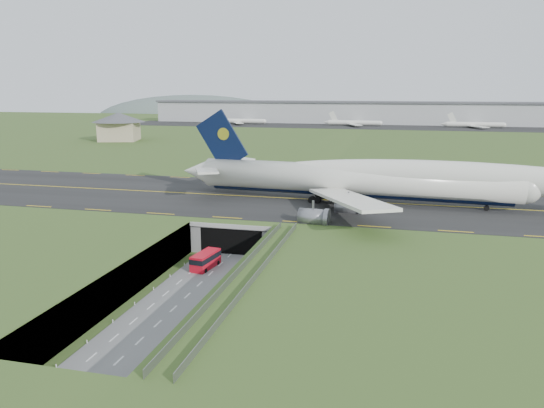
# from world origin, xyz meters

# --- Properties ---
(ground) EXTENTS (900.00, 900.00, 0.00)m
(ground) POSITION_xyz_m (0.00, 0.00, 0.00)
(ground) COLOR #344F1F
(ground) RESTS_ON ground
(airfield_deck) EXTENTS (800.00, 800.00, 6.00)m
(airfield_deck) POSITION_xyz_m (0.00, 0.00, 3.00)
(airfield_deck) COLOR gray
(airfield_deck) RESTS_ON ground
(trench_road) EXTENTS (12.00, 75.00, 0.20)m
(trench_road) POSITION_xyz_m (0.00, -7.50, 0.10)
(trench_road) COLOR slate
(trench_road) RESTS_ON ground
(taxiway) EXTENTS (800.00, 44.00, 0.18)m
(taxiway) POSITION_xyz_m (0.00, 33.00, 6.09)
(taxiway) COLOR black
(taxiway) RESTS_ON airfield_deck
(tunnel_portal) EXTENTS (17.00, 22.30, 6.00)m
(tunnel_portal) POSITION_xyz_m (0.00, 16.71, 3.33)
(tunnel_portal) COLOR gray
(tunnel_portal) RESTS_ON ground
(guideway) EXTENTS (3.00, 53.00, 7.05)m
(guideway) POSITION_xyz_m (11.00, -19.11, 5.32)
(guideway) COLOR #A8A8A3
(guideway) RESTS_ON ground
(jumbo_jet) EXTENTS (97.04, 61.86, 20.51)m
(jumbo_jet) POSITION_xyz_m (27.01, 31.75, 11.52)
(jumbo_jet) COLOR silver
(jumbo_jet) RESTS_ON ground
(shuttle_tram) EXTENTS (3.50, 7.11, 2.80)m
(shuttle_tram) POSITION_xyz_m (-1.89, -0.31, 1.55)
(shuttle_tram) COLOR red
(shuttle_tram) RESTS_ON ground
(service_building) EXTENTS (30.17, 30.17, 13.35)m
(service_building) POSITION_xyz_m (-101.31, 146.44, 13.91)
(service_building) COLOR tan
(service_building) RESTS_ON ground
(cargo_terminal) EXTENTS (320.00, 67.00, 15.60)m
(cargo_terminal) POSITION_xyz_m (-0.03, 299.41, 13.96)
(cargo_terminal) COLOR #B2B2B2
(cargo_terminal) RESTS_ON ground
(distant_hills) EXTENTS (700.00, 91.00, 60.00)m
(distant_hills) POSITION_xyz_m (64.38, 430.00, -4.00)
(distant_hills) COLOR #55665F
(distant_hills) RESTS_ON ground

